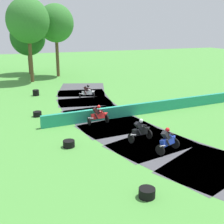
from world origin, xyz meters
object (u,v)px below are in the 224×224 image
tire_stack_far (147,193)px  motorcycle_chase_red (99,115)px  tire_stack_near (36,93)px  tire_stack_mid_b (69,144)px  motorcycle_fourth_blue (168,140)px  tire_stack_mid_a (37,114)px  motorcycle_trailing_black (141,130)px  motorcycle_lead_white (88,92)px

tire_stack_far → motorcycle_chase_red: bearing=82.3°
tire_stack_near → tire_stack_mid_b: tire_stack_near is taller
motorcycle_fourth_blue → tire_stack_mid_a: (-5.99, 9.59, -0.45)m
motorcycle_fourth_blue → tire_stack_mid_b: 5.80m
tire_stack_mid_a → tire_stack_mid_b: 6.98m
motorcycle_chase_red → tire_stack_near: size_ratio=2.63×
motorcycle_fourth_blue → motorcycle_chase_red: bearing=108.5°
motorcycle_trailing_black → tire_stack_mid_a: bearing=125.0°
motorcycle_lead_white → motorcycle_chase_red: motorcycle_lead_white is taller
motorcycle_lead_white → tire_stack_mid_a: size_ratio=2.60×
tire_stack_far → tire_stack_mid_b: bearing=105.3°
motorcycle_trailing_black → motorcycle_fourth_blue: bearing=-71.0°
motorcycle_lead_white → tire_stack_mid_b: bearing=-112.6°
tire_stack_near → tire_stack_mid_b: size_ratio=0.92×
motorcycle_chase_red → motorcycle_fourth_blue: bearing=-71.5°
motorcycle_chase_red → tire_stack_far: 9.98m
motorcycle_trailing_black → motorcycle_fourth_blue: (0.70, -2.02, -0.01)m
motorcycle_chase_red → motorcycle_trailing_black: (1.35, -4.10, 0.01)m
tire_stack_near → motorcycle_fourth_blue: bearing=-73.4°
motorcycle_trailing_black → tire_stack_mid_a: (-5.30, 7.58, -0.46)m
tire_stack_mid_b → tire_stack_mid_a: bearing=97.1°
motorcycle_chase_red → tire_stack_mid_b: size_ratio=2.42×
motorcycle_lead_white → tire_stack_near: motorcycle_lead_white is taller
motorcycle_lead_white → tire_stack_near: bearing=145.0°
motorcycle_chase_red → tire_stack_near: 11.34m
motorcycle_chase_red → tire_stack_mid_a: (-3.95, 3.48, -0.45)m
motorcycle_fourth_blue → tire_stack_far: 5.07m
motorcycle_lead_white → motorcycle_trailing_black: bearing=-91.0°
motorcycle_trailing_black → tire_stack_mid_a: motorcycle_trailing_black is taller
motorcycle_lead_white → tire_stack_mid_b: (-4.64, -11.15, -0.45)m
tire_stack_near → tire_stack_mid_a: (-0.91, -7.44, -0.10)m
motorcycle_trailing_black → tire_stack_mid_b: size_ratio=2.40×
motorcycle_chase_red → tire_stack_mid_b: motorcycle_chase_red is taller
motorcycle_lead_white → tire_stack_mid_b: size_ratio=2.46×
motorcycle_chase_red → tire_stack_far: motorcycle_chase_red is taller
tire_stack_near → tire_stack_mid_a: tire_stack_near is taller
motorcycle_chase_red → tire_stack_mid_b: 4.65m
tire_stack_mid_b → motorcycle_trailing_black: bearing=-8.3°
tire_stack_mid_a → motorcycle_lead_white: bearing=37.5°
tire_stack_mid_a → tire_stack_far: (2.62, -13.36, 0.00)m
motorcycle_chase_red → tire_stack_mid_b: (-3.09, -3.45, -0.45)m
tire_stack_near → motorcycle_trailing_black: bearing=-73.7°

